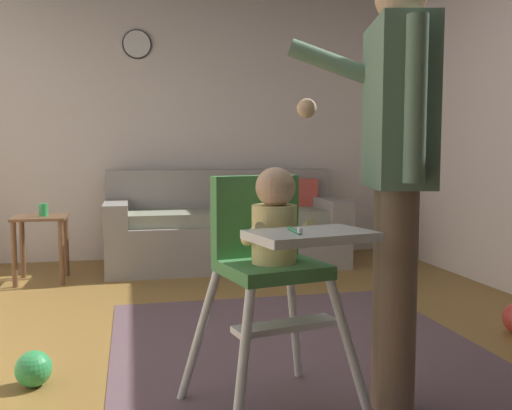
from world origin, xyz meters
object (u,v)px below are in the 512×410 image
object	(u,v)px
couch	(226,229)
adult_standing	(395,170)
sippy_cup	(43,210)
high_chair	(272,245)
side_table	(41,234)
toy_ball_second	(33,369)
wall_clock	(137,44)

from	to	relation	value
couch	adult_standing	size ratio (longest dim) A/B	1.25
couch	sippy_cup	size ratio (longest dim) A/B	21.11
high_chair	side_table	world-z (taller)	high_chair
toy_ball_second	couch	bearing A→B (deg)	63.00
high_chair	toy_ball_second	bearing A→B (deg)	-129.14
side_table	wall_clock	bearing A→B (deg)	46.30
wall_clock	high_chair	bearing A→B (deg)	-82.76
couch	wall_clock	xyz separation A→B (m)	(-0.75, 0.48, 1.69)
toy_ball_second	adult_standing	bearing A→B (deg)	-22.66
side_table	toy_ball_second	bearing A→B (deg)	-82.83
side_table	wall_clock	world-z (taller)	wall_clock
couch	wall_clock	bearing A→B (deg)	-122.34
side_table	sippy_cup	distance (m)	0.19
couch	sippy_cup	distance (m)	1.57
wall_clock	couch	bearing A→B (deg)	-32.34
couch	adult_standing	distance (m)	3.14
high_chair	side_table	xyz separation A→B (m)	(-1.22, 2.62, -0.29)
toy_ball_second	side_table	size ratio (longest dim) A/B	0.30
adult_standing	wall_clock	distance (m)	3.81
couch	high_chair	bearing A→B (deg)	-6.08
toy_ball_second	side_table	xyz separation A→B (m)	(-0.27, 2.14, 0.30)
wall_clock	sippy_cup	bearing A→B (deg)	-132.78
couch	high_chair	xyz separation A→B (m)	(-0.32, -2.97, 0.34)
couch	sippy_cup	xyz separation A→B (m)	(-1.51, -0.34, 0.24)
adult_standing	side_table	distance (m)	3.25
side_table	couch	bearing A→B (deg)	12.57
couch	high_chair	size ratio (longest dim) A/B	2.17
toy_ball_second	side_table	world-z (taller)	side_table
high_chair	sippy_cup	distance (m)	2.88
high_chair	wall_clock	bearing A→B (deg)	174.86
adult_standing	wall_clock	size ratio (longest dim) A/B	6.22
sippy_cup	toy_ball_second	bearing A→B (deg)	-83.49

